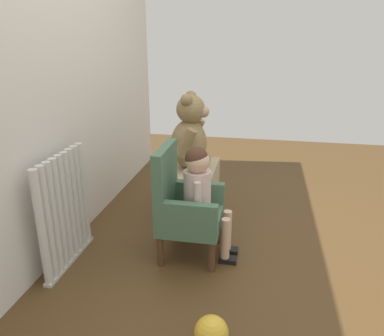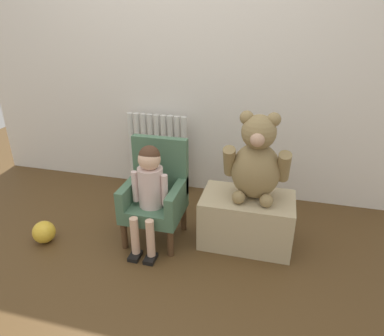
# 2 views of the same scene
# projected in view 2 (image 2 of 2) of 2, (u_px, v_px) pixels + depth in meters

# --- Properties ---
(ground_plane) EXTENTS (6.00, 6.00, 0.00)m
(ground_plane) POSITION_uv_depth(u_px,v_px,m) (126.00, 280.00, 2.12)
(ground_plane) COLOR #4D351B
(back_wall) EXTENTS (3.80, 0.05, 2.40)m
(back_wall) POSITION_uv_depth(u_px,v_px,m) (183.00, 54.00, 2.79)
(back_wall) COLOR silver
(back_wall) RESTS_ON ground_plane
(radiator) EXTENTS (0.56, 0.05, 0.71)m
(radiator) POSITION_uv_depth(u_px,v_px,m) (158.00, 153.00, 3.08)
(radiator) COLOR silver
(radiator) RESTS_ON ground_plane
(child_armchair) EXTENTS (0.40, 0.39, 0.73)m
(child_armchair) POSITION_uv_depth(u_px,v_px,m) (156.00, 193.00, 2.42)
(child_armchair) COLOR #466A4F
(child_armchair) RESTS_ON ground_plane
(child_figure) EXTENTS (0.25, 0.35, 0.73)m
(child_figure) POSITION_uv_depth(u_px,v_px,m) (149.00, 183.00, 2.26)
(child_figure) COLOR beige
(child_figure) RESTS_ON ground_plane
(low_bench) EXTENTS (0.63, 0.38, 0.36)m
(low_bench) POSITION_uv_depth(u_px,v_px,m) (246.00, 220.00, 2.41)
(low_bench) COLOR tan
(low_bench) RESTS_ON ground_plane
(large_teddy_bear) EXTENTS (0.43, 0.30, 0.59)m
(large_teddy_bear) POSITION_uv_depth(u_px,v_px,m) (256.00, 162.00, 2.23)
(large_teddy_bear) COLOR olive
(large_teddy_bear) RESTS_ON low_bench
(toy_ball) EXTENTS (0.16, 0.16, 0.16)m
(toy_ball) POSITION_uv_depth(u_px,v_px,m) (44.00, 232.00, 2.45)
(toy_ball) COLOR gold
(toy_ball) RESTS_ON ground_plane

